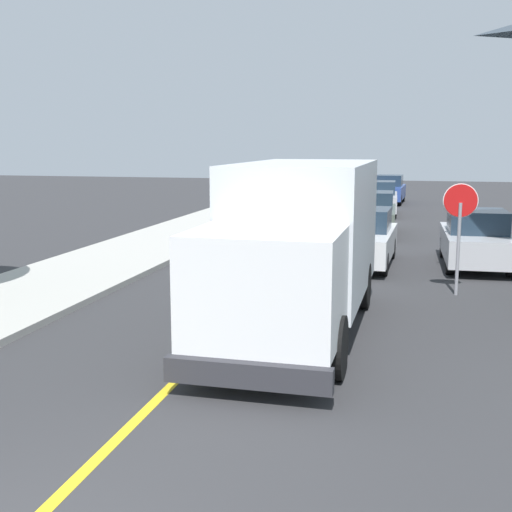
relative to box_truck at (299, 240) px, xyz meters
name	(u,v)px	position (x,y,z in m)	size (l,w,h in m)	color
centre_line_yellow	(255,303)	(-1.32, 1.82, -1.76)	(0.16, 56.00, 0.01)	gold
box_truck	(299,240)	(0.00, 0.00, 0.00)	(2.48, 7.21, 3.20)	silver
parked_car_near	(361,239)	(0.61, 7.16, -0.97)	(1.95, 4.46, 1.67)	silver
parked_car_mid	(372,214)	(0.47, 13.98, -0.97)	(1.91, 4.45, 1.67)	#4C564C
parked_car_far	(379,199)	(0.32, 21.24, -0.97)	(1.94, 4.46, 1.67)	#B7B7BC
parked_car_furthest	(388,190)	(0.51, 27.79, -0.97)	(2.00, 4.48, 1.67)	#2D4793
parked_van_across	(476,240)	(3.88, 7.70, -0.97)	(1.90, 4.44, 1.67)	#B7B7BC
stop_sign	(460,217)	(3.15, 3.79, 0.09)	(0.80, 0.10, 2.65)	gray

